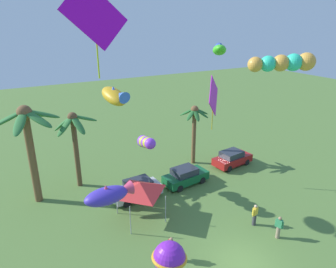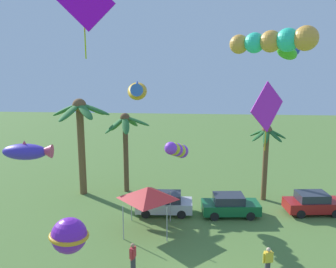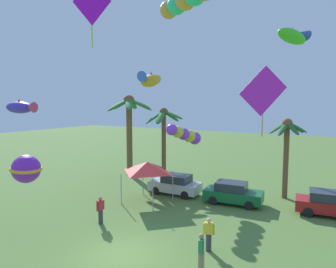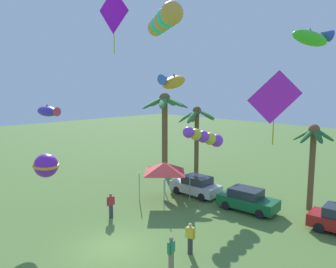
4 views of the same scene
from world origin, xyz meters
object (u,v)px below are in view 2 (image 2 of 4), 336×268
parked_car_0 (313,203)px  kite_ball_5 (69,235)px  kite_diamond_1 (83,1)px  kite_fish_2 (137,90)px  palm_tree_2 (126,133)px  spectator_1 (133,258)px  parked_car_2 (230,205)px  spectator_0 (268,262)px  kite_tube_6 (177,150)px  kite_fish_0 (288,52)px  kite_fish_7 (28,151)px  palm_tree_0 (266,146)px  kite_diamond_3 (267,107)px  parked_car_1 (165,203)px  palm_tree_1 (81,123)px  kite_tube_4 (275,41)px  festival_tent (148,193)px

parked_car_0 → kite_ball_5: size_ratio=2.49×
kite_diamond_1 → kite_fish_2: bearing=62.0°
palm_tree_2 → spectator_1: 12.29m
spectator_1 → parked_car_2: bearing=52.9°
parked_car_0 → spectator_0: (-4.66, -7.93, 0.06)m
palm_tree_2 → kite_tube_6: bearing=-44.1°
kite_fish_0 → kite_fish_7: 16.74m
spectator_0 → spectator_1: 6.62m
spectator_1 → palm_tree_0: bearing=51.3°
kite_diamond_3 → kite_ball_5: 14.09m
palm_tree_0 → kite_tube_6: 7.30m
palm_tree_0 → kite_fish_7: size_ratio=2.74×
kite_ball_5 → kite_tube_6: kite_tube_6 is taller
spectator_0 → palm_tree_0: bearing=80.6°
palm_tree_2 → spectator_0: size_ratio=4.09×
kite_tube_6 → kite_ball_5: bearing=-109.8°
parked_car_1 → kite_fish_2: kite_fish_2 is taller
kite_tube_6 → spectator_1: bearing=-104.2°
kite_diamond_3 → kite_fish_7: kite_diamond_3 is taller
palm_tree_1 → kite_fish_0: kite_fish_0 is taller
palm_tree_2 → kite_tube_4: 16.42m
parked_car_1 → spectator_0: 9.05m
spectator_0 → kite_diamond_1: 15.85m
palm_tree_2 → kite_diamond_3: bearing=-25.7°
palm_tree_0 → festival_tent: (-8.19, -5.75, -1.79)m
kite_ball_5 → kite_diamond_3: bearing=46.2°
kite_diamond_1 → kite_ball_5: bearing=-81.9°
festival_tent → kite_tube_6: kite_tube_6 is taller
palm_tree_1 → kite_fish_0: (14.75, -2.67, 5.27)m
palm_tree_2 → spectator_1: bearing=-77.2°
parked_car_0 → kite_diamond_1: 19.67m
palm_tree_1 → palm_tree_2: size_ratio=1.18×
palm_tree_1 → kite_fish_2: bearing=-39.3°
kite_ball_5 → spectator_1: bearing=59.4°
spectator_0 → kite_tube_4: (-0.54, -1.26, 10.35)m
kite_diamond_1 → kite_tube_4: (8.80, -3.61, -2.24)m
palm_tree_0 → kite_ball_5: bearing=-126.9°
kite_tube_4 → kite_fish_7: kite_tube_4 is taller
kite_fish_2 → kite_tube_4: (6.78, -7.40, 2.51)m
kite_tube_4 → kite_ball_5: 11.19m
palm_tree_2 → kite_tube_6: size_ratio=1.90×
palm_tree_2 → parked_car_0: size_ratio=1.59×
festival_tent → kite_ball_5: bearing=-104.5°
parked_car_2 → kite_fish_2: kite_fish_2 is taller
kite_fish_2 → kite_fish_7: bearing=-111.6°
parked_car_2 → spectator_0: size_ratio=2.55×
kite_fish_2 → kite_fish_7: 9.09m
spectator_1 → kite_fish_7: size_ratio=0.75×
palm_tree_0 → kite_tube_4: size_ratio=1.82×
parked_car_0 → festival_tent: size_ratio=1.42×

